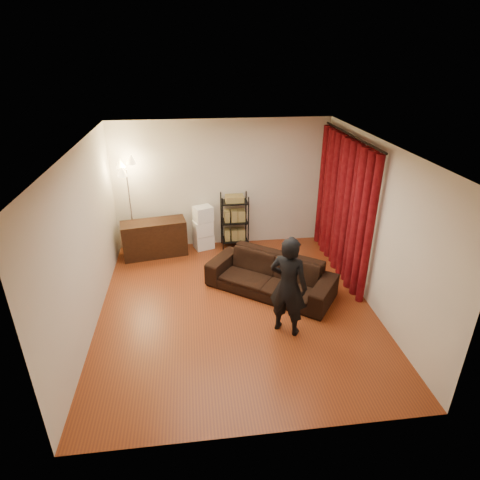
{
  "coord_description": "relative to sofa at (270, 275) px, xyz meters",
  "views": [
    {
      "loc": [
        -0.63,
        -5.57,
        3.95
      ],
      "look_at": [
        0.1,
        0.3,
        1.1
      ],
      "focal_mm": 30.0,
      "sensor_mm": 36.0,
      "label": 1
    }
  ],
  "objects": [
    {
      "name": "wire_shelf",
      "position": [
        -0.42,
        1.87,
        0.27
      ],
      "size": [
        0.64,
        0.55,
        1.2
      ],
      "primitive_type": null,
      "rotation": [
        0.0,
        0.0,
        0.36
      ],
      "color": "black",
      "rests_on": "ground"
    },
    {
      "name": "person",
      "position": [
        0.04,
        -1.11,
        0.47
      ],
      "size": [
        0.69,
        0.64,
        1.59
      ],
      "primitive_type": "imported",
      "rotation": [
        0.0,
        0.0,
        2.55
      ],
      "color": "black",
      "rests_on": "ground"
    },
    {
      "name": "sofa",
      "position": [
        0.0,
        0.0,
        0.0
      ],
      "size": [
        2.31,
        2.02,
        0.65
      ],
      "primitive_type": "imported",
      "rotation": [
        0.0,
        0.0,
        -0.64
      ],
      "color": "black",
      "rests_on": "ground"
    },
    {
      "name": "ceiling",
      "position": [
        -0.65,
        -0.4,
        2.38
      ],
      "size": [
        5.0,
        5.0,
        0.0
      ],
      "primitive_type": "plane",
      "rotation": [
        3.14,
        0.0,
        0.0
      ],
      "color": "white",
      "rests_on": "ground"
    },
    {
      "name": "wall_left",
      "position": [
        -2.9,
        -0.4,
        1.03
      ],
      "size": [
        0.0,
        5.0,
        5.0
      ],
      "primitive_type": "plane",
      "rotation": [
        1.57,
        0.0,
        1.57
      ],
      "color": "beige",
      "rests_on": "ground"
    },
    {
      "name": "floor",
      "position": [
        -0.65,
        -0.4,
        -0.32
      ],
      "size": [
        5.0,
        5.0,
        0.0
      ],
      "primitive_type": "plane",
      "color": "maroon",
      "rests_on": "ground"
    },
    {
      "name": "storage_boxes",
      "position": [
        -1.1,
        1.87,
        0.16
      ],
      "size": [
        0.47,
        0.43,
        0.97
      ],
      "primitive_type": null,
      "rotation": [
        0.0,
        0.0,
        0.36
      ],
      "color": "white",
      "rests_on": "ground"
    },
    {
      "name": "floor_lamp",
      "position": [
        -2.54,
        1.76,
        0.7
      ],
      "size": [
        0.41,
        0.41,
        2.04
      ],
      "primitive_type": null,
      "rotation": [
        0.0,
        0.0,
        -0.13
      ],
      "color": "silver",
      "rests_on": "ground"
    },
    {
      "name": "curtain",
      "position": [
        1.48,
        0.72,
        0.95
      ],
      "size": [
        0.22,
        2.65,
        2.55
      ],
      "primitive_type": null,
      "color": "maroon",
      "rests_on": "ground"
    },
    {
      "name": "wall_right",
      "position": [
        1.6,
        -0.4,
        1.03
      ],
      "size": [
        0.0,
        5.0,
        5.0
      ],
      "primitive_type": "plane",
      "rotation": [
        1.57,
        0.0,
        -1.57
      ],
      "color": "beige",
      "rests_on": "ground"
    },
    {
      "name": "wall_front",
      "position": [
        -0.65,
        -2.9,
        1.03
      ],
      "size": [
        5.0,
        0.0,
        5.0
      ],
      "primitive_type": "plane",
      "rotation": [
        -1.57,
        0.0,
        0.0
      ],
      "color": "beige",
      "rests_on": "ground"
    },
    {
      "name": "curtain_rod",
      "position": [
        1.5,
        0.72,
        2.26
      ],
      "size": [
        0.04,
        2.65,
        0.04
      ],
      "primitive_type": "cylinder",
      "rotation": [
        1.57,
        0.0,
        0.0
      ],
      "color": "black",
      "rests_on": "wall_right"
    },
    {
      "name": "media_cabinet",
      "position": [
        -2.12,
        1.68,
        0.05
      ],
      "size": [
        1.36,
        0.7,
        0.76
      ],
      "primitive_type": "cube",
      "rotation": [
        0.0,
        0.0,
        0.17
      ],
      "color": "black",
      "rests_on": "ground"
    },
    {
      "name": "wall_back",
      "position": [
        -0.65,
        2.1,
        1.03
      ],
      "size": [
        5.0,
        0.0,
        5.0
      ],
      "primitive_type": "plane",
      "rotation": [
        1.57,
        0.0,
        0.0
      ],
      "color": "beige",
      "rests_on": "ground"
    }
  ]
}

